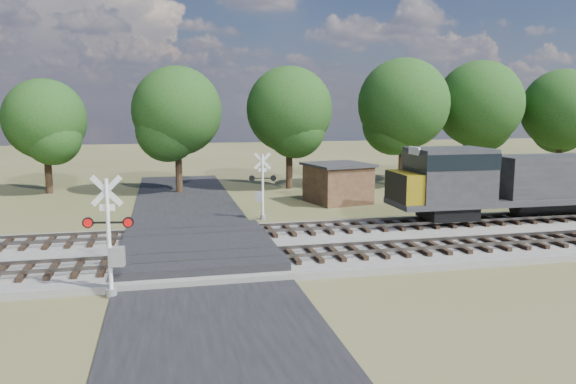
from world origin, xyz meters
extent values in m
plane|color=#464A27|center=(0.00, 0.00, 0.00)|extent=(160.00, 160.00, 0.00)
cube|color=gray|center=(10.00, 0.50, 0.15)|extent=(140.00, 10.00, 0.30)
cube|color=black|center=(0.00, 0.00, 0.04)|extent=(7.00, 60.00, 0.08)
cube|color=#262628|center=(0.00, 0.50, 0.32)|extent=(7.00, 9.00, 0.62)
cube|color=black|center=(2.00, -2.00, 0.39)|extent=(44.00, 2.60, 0.18)
cube|color=#58524B|center=(10.00, -2.72, 0.55)|extent=(140.00, 0.08, 0.15)
cube|color=#58524B|center=(10.00, -1.28, 0.55)|extent=(140.00, 0.08, 0.15)
cube|color=black|center=(2.00, 3.00, 0.39)|extent=(44.00, 2.60, 0.18)
cube|color=#58524B|center=(10.00, 2.28, 0.55)|extent=(140.00, 0.08, 0.15)
cube|color=#58524B|center=(10.00, 3.72, 0.55)|extent=(140.00, 0.08, 0.15)
cylinder|color=silver|center=(-3.47, -4.85, 2.20)|extent=(0.15, 0.15, 4.40)
cylinder|color=#94979A|center=(-3.47, -4.85, 0.16)|extent=(0.40, 0.40, 0.33)
cube|color=silver|center=(-3.47, -4.85, 3.96)|extent=(1.14, 0.25, 1.15)
cube|color=silver|center=(-3.47, -4.85, 3.96)|extent=(1.14, 0.25, 1.15)
cube|color=silver|center=(-3.47, -4.85, 3.35)|extent=(0.55, 0.13, 0.24)
cube|color=black|center=(-3.47, -4.85, 2.80)|extent=(1.74, 0.38, 0.07)
cylinder|color=red|center=(-4.17, -4.72, 2.80)|extent=(0.41, 0.18, 0.40)
cylinder|color=red|center=(-2.76, -4.98, 2.80)|extent=(0.41, 0.18, 0.40)
cube|color=#94979A|center=(-3.20, -4.90, 1.54)|extent=(0.54, 0.41, 0.71)
cylinder|color=silver|center=(4.44, 7.92, 2.01)|extent=(0.14, 0.14, 4.03)
cylinder|color=#94979A|center=(4.44, 7.92, 0.15)|extent=(0.36, 0.36, 0.30)
cube|color=silver|center=(4.44, 7.92, 3.62)|extent=(1.04, 0.25, 1.05)
cube|color=silver|center=(4.44, 7.92, 3.62)|extent=(1.04, 0.25, 1.05)
cube|color=silver|center=(4.44, 7.92, 3.07)|extent=(0.50, 0.13, 0.22)
cube|color=black|center=(4.44, 7.92, 2.57)|extent=(1.59, 0.39, 0.06)
cylinder|color=red|center=(5.08, 7.79, 2.57)|extent=(0.38, 0.17, 0.36)
cylinder|color=red|center=(3.80, 8.05, 2.57)|extent=(0.38, 0.17, 0.36)
cube|color=#94979A|center=(4.19, 7.97, 1.41)|extent=(0.51, 0.39, 0.65)
cube|color=#43251C|center=(10.80, 12.77, 1.33)|extent=(4.55, 4.55, 2.66)
cube|color=#2A2A2C|center=(10.80, 12.77, 2.75)|extent=(5.00, 5.00, 0.19)
cylinder|color=black|center=(-10.40, 21.81, 2.27)|extent=(0.56, 0.56, 4.53)
sphere|color=#123811|center=(-10.40, 21.81, 5.89)|extent=(6.34, 6.34, 6.34)
cylinder|color=black|center=(-0.26, 19.78, 2.51)|extent=(0.56, 0.56, 5.02)
sphere|color=#123811|center=(-0.26, 19.78, 6.52)|extent=(7.02, 7.02, 7.02)
cylinder|color=black|center=(8.90, 20.29, 2.55)|extent=(0.56, 0.56, 5.10)
sphere|color=#123811|center=(8.90, 20.29, 6.63)|extent=(7.14, 7.14, 7.14)
cylinder|color=black|center=(18.34, 18.67, 2.72)|extent=(0.56, 0.56, 5.44)
sphere|color=#123811|center=(18.34, 18.67, 7.08)|extent=(7.62, 7.62, 7.62)
cylinder|color=black|center=(25.99, 19.64, 2.72)|extent=(0.56, 0.56, 5.44)
sphere|color=#123811|center=(25.99, 19.64, 7.07)|extent=(7.62, 7.62, 7.62)
cylinder|color=black|center=(33.61, 18.61, 2.54)|extent=(0.56, 0.56, 5.09)
sphere|color=#123811|center=(33.61, 18.61, 6.61)|extent=(7.12, 7.12, 7.12)
camera|label=1|loc=(-1.46, -25.54, 6.98)|focal=35.00mm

